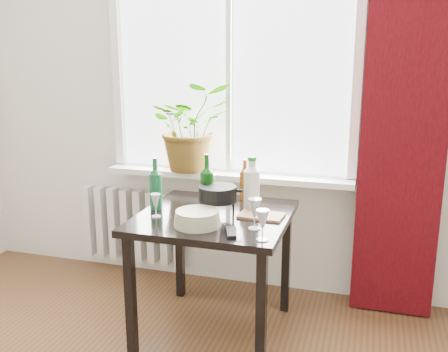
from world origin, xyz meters
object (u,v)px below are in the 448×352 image
(wine_bottle_left, at_px, (156,183))
(tv_remote, at_px, (231,232))
(bottle_amber, at_px, (245,179))
(wineglass_back_left, at_px, (210,188))
(cutting_board, at_px, (261,216))
(wine_bottle_right, at_px, (207,182))
(wineglass_front_left, at_px, (156,205))
(wineglass_back_center, at_px, (252,189))
(plate_stack, at_px, (197,218))
(radiator, at_px, (133,225))
(potted_plant, at_px, (191,127))
(cleaning_bottle, at_px, (252,182))
(wineglass_far_right, at_px, (262,225))
(table, at_px, (214,229))
(wineglass_front_right, at_px, (255,214))
(fondue_pot, at_px, (218,200))

(wine_bottle_left, bearing_deg, tv_remote, -27.31)
(bottle_amber, relative_size, wineglass_back_left, 1.38)
(wine_bottle_left, height_order, cutting_board, wine_bottle_left)
(wine_bottle_right, distance_m, wineglass_front_left, 0.33)
(wineglass_back_center, xyz_separation_m, plate_stack, (-0.19, -0.44, -0.06))
(cutting_board, bearing_deg, radiator, 151.80)
(potted_plant, xyz_separation_m, plate_stack, (0.34, -0.83, -0.37))
(wineglass_back_left, xyz_separation_m, plate_stack, (0.06, -0.42, -0.05))
(cleaning_bottle, distance_m, wineglass_far_right, 0.52)
(table, relative_size, wineglass_front_right, 5.02)
(wineglass_far_right, xyz_separation_m, plate_stack, (-0.38, 0.11, -0.04))
(wineglass_back_left, bearing_deg, wineglass_front_left, -121.90)
(table, bearing_deg, cutting_board, 6.20)
(wine_bottle_right, height_order, wineglass_front_right, wine_bottle_right)
(wineglass_front_left, height_order, tv_remote, wineglass_front_left)
(wine_bottle_left, height_order, wineglass_front_right, wine_bottle_left)
(wine_bottle_right, distance_m, bottle_amber, 0.32)
(wine_bottle_right, distance_m, wineglass_front_right, 0.43)
(table, xyz_separation_m, plate_stack, (-0.02, -0.22, 0.13))
(plate_stack, bearing_deg, table, 83.73)
(radiator, relative_size, cleaning_bottle, 2.44)
(wineglass_front_right, bearing_deg, bottle_amber, 109.73)
(wineglass_far_right, height_order, wineglass_back_left, wineglass_back_left)
(wineglass_back_left, height_order, plate_stack, wineglass_back_left)
(cleaning_bottle, distance_m, tv_remote, 0.47)
(fondue_pot, height_order, tv_remote, fondue_pot)
(cleaning_bottle, bearing_deg, wineglass_front_left, -148.38)
(potted_plant, bearing_deg, cutting_board, -42.51)
(bottle_amber, distance_m, wineglass_back_left, 0.23)
(fondue_pot, bearing_deg, potted_plant, 140.98)
(plate_stack, bearing_deg, wine_bottle_left, 147.52)
(wine_bottle_left, bearing_deg, wineglass_far_right, -24.52)
(wineglass_back_center, distance_m, tv_remote, 0.52)
(wineglass_back_left, relative_size, tv_remote, 1.24)
(bottle_amber, xyz_separation_m, cutting_board, (0.18, -0.31, -0.12))
(table, height_order, bottle_amber, bottle_amber)
(plate_stack, bearing_deg, potted_plant, 112.24)
(potted_plant, height_order, bottle_amber, potted_plant)
(bottle_amber, xyz_separation_m, wineglass_back_left, (-0.18, -0.15, -0.04))
(potted_plant, relative_size, cleaning_bottle, 1.86)
(wine_bottle_left, distance_m, wineglass_front_left, 0.17)
(wine_bottle_left, xyz_separation_m, plate_stack, (0.34, -0.21, -0.12))
(fondue_pot, bearing_deg, cutting_board, 26.46)
(wine_bottle_right, height_order, wineglass_far_right, wine_bottle_right)
(wine_bottle_right, relative_size, cutting_board, 1.37)
(bottle_amber, distance_m, plate_stack, 0.58)
(radiator, xyz_separation_m, wineglass_back_center, (1.02, -0.40, 0.46))
(wine_bottle_left, xyz_separation_m, wineglass_front_left, (0.06, -0.14, -0.09))
(table, xyz_separation_m, wineglass_front_right, (0.28, -0.18, 0.18))
(cleaning_bottle, relative_size, wineglass_far_right, 2.04)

